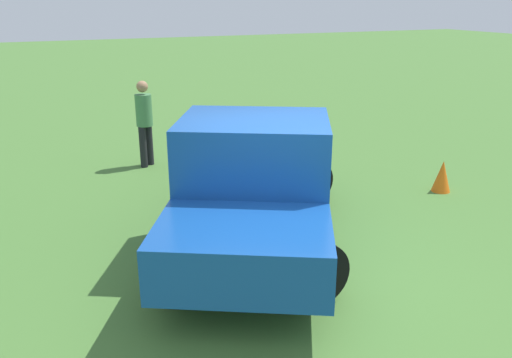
# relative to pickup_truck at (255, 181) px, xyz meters

# --- Properties ---
(ground_plane) EXTENTS (80.00, 80.00, 0.00)m
(ground_plane) POSITION_rel_pickup_truck_xyz_m (0.18, -0.88, -0.92)
(ground_plane) COLOR #477533
(pickup_truck) EXTENTS (3.90, 5.06, 1.79)m
(pickup_truck) POSITION_rel_pickup_truck_xyz_m (0.00, 0.00, 0.00)
(pickup_truck) COLOR black
(pickup_truck) RESTS_ON ground_plane
(person_bystander) EXTENTS (0.45, 0.45, 1.70)m
(person_bystander) POSITION_rel_pickup_truck_xyz_m (-0.51, 4.15, 0.04)
(person_bystander) COLOR black
(person_bystander) RESTS_ON ground_plane
(traffic_cone) EXTENTS (0.32, 0.32, 0.55)m
(traffic_cone) POSITION_rel_pickup_truck_xyz_m (3.80, 0.58, -0.64)
(traffic_cone) COLOR orange
(traffic_cone) RESTS_ON ground_plane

